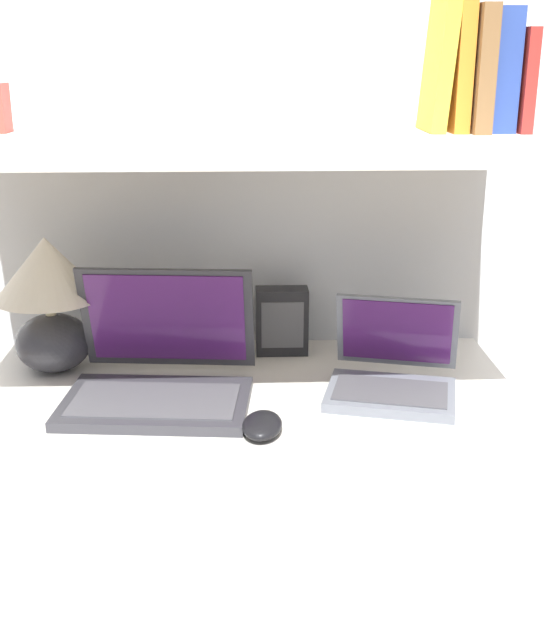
% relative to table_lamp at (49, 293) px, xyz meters
% --- Properties ---
extents(wall_back, '(6.00, 0.05, 2.40)m').
position_rel_table_lamp_xyz_m(wall_back, '(0.40, 0.23, 0.31)').
color(wall_back, silver).
rests_on(wall_back, ground_plane).
extents(desk, '(1.11, 0.69, 0.72)m').
position_rel_table_lamp_xyz_m(desk, '(0.40, -0.18, -0.53)').
color(desk, silver).
rests_on(desk, ground_plane).
extents(back_riser, '(1.11, 0.04, 1.20)m').
position_rel_table_lamp_xyz_m(back_riser, '(0.40, 0.18, -0.29)').
color(back_riser, silver).
rests_on(back_riser, ground_plane).
extents(shelf, '(1.11, 0.62, 0.03)m').
position_rel_table_lamp_xyz_m(shelf, '(0.40, -0.11, 0.32)').
color(shelf, silver).
rests_on(shelf, back_riser).
extents(table_lamp, '(0.22, 0.22, 0.29)m').
position_rel_table_lamp_xyz_m(table_lamp, '(0.00, 0.00, 0.00)').
color(table_lamp, '#2D2D33').
rests_on(table_lamp, desk).
extents(laptop_large, '(0.38, 0.33, 0.24)m').
position_rel_table_lamp_xyz_m(laptop_large, '(0.24, -0.16, -0.12)').
color(laptop_large, '#333338').
rests_on(laptop_large, desk).
extents(laptop_small, '(0.30, 0.29, 0.18)m').
position_rel_table_lamp_xyz_m(laptop_small, '(0.70, -0.15, -0.13)').
color(laptop_small, slate).
rests_on(laptop_small, desk).
extents(computer_mouse, '(0.09, 0.12, 0.03)m').
position_rel_table_lamp_xyz_m(computer_mouse, '(0.43, -0.32, -0.15)').
color(computer_mouse, black).
rests_on(computer_mouse, desk).
extents(router_box, '(0.12, 0.06, 0.15)m').
position_rel_table_lamp_xyz_m(router_box, '(0.49, 0.08, -0.10)').
color(router_box, black).
rests_on(router_box, desk).
extents(book_red, '(0.02, 0.15, 0.18)m').
position_rel_table_lamp_xyz_m(book_red, '(0.91, -0.11, 0.43)').
color(book_red, '#A82823').
rests_on(book_red, shelf).
extents(book_blue, '(0.04, 0.13, 0.21)m').
position_rel_table_lamp_xyz_m(book_blue, '(0.87, -0.11, 0.44)').
color(book_blue, '#284293').
rests_on(book_blue, shelf).
extents(book_brown, '(0.03, 0.17, 0.22)m').
position_rel_table_lamp_xyz_m(book_brown, '(0.83, -0.11, 0.45)').
color(book_brown, brown).
rests_on(book_brown, shelf).
extents(book_orange, '(0.03, 0.14, 0.25)m').
position_rel_table_lamp_xyz_m(book_orange, '(0.80, -0.11, 0.46)').
color(book_orange, orange).
rests_on(book_orange, shelf).
extents(book_yellow, '(0.04, 0.13, 0.25)m').
position_rel_table_lamp_xyz_m(book_yellow, '(0.76, -0.11, 0.46)').
color(book_yellow, gold).
rests_on(book_yellow, shelf).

